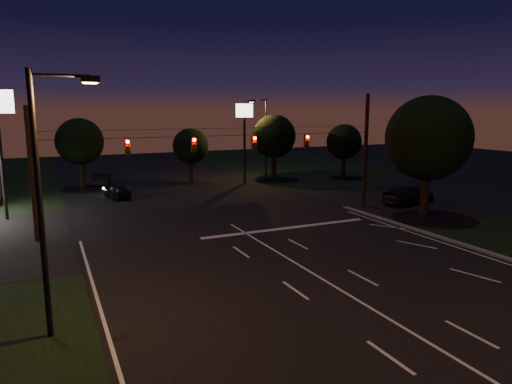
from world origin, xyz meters
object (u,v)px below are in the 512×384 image
car_oncoming_b (102,178)px  car_cross (408,194)px  tree_right_near (427,139)px  utility_pole_right (363,206)px  car_oncoming_a (117,191)px

car_oncoming_b → car_cross: bearing=148.0°
tree_right_near → car_oncoming_b: tree_right_near is taller
car_oncoming_b → car_cross: car_cross is taller
utility_pole_right → car_oncoming_b: 27.14m
car_cross → utility_pole_right: bearing=67.2°
car_oncoming_a → car_oncoming_b: car_oncoming_b is taller
utility_pole_right → car_oncoming_b: utility_pole_right is taller
tree_right_near → car_oncoming_a: size_ratio=2.37×
tree_right_near → car_cross: bearing=58.2°
car_oncoming_b → car_cross: (22.18, -20.88, 0.08)m
tree_right_near → car_cross: (2.63, 4.24, -4.89)m
tree_right_near → car_oncoming_a: (-19.15, 16.86, -5.05)m
utility_pole_right → tree_right_near: size_ratio=1.03×
car_oncoming_a → car_cross: (21.78, -12.62, 0.16)m
tree_right_near → car_oncoming_b: size_ratio=2.04×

